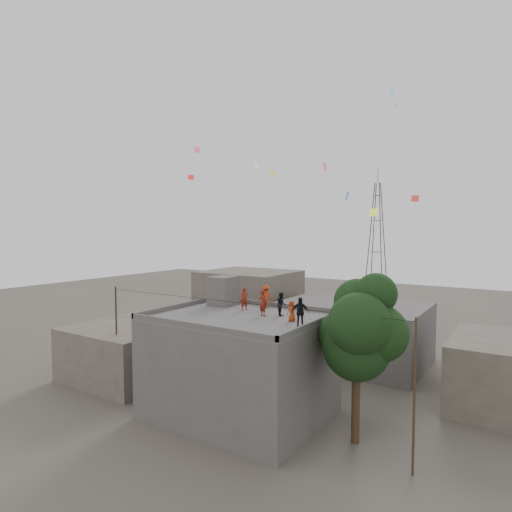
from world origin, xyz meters
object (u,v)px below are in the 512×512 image
(tree, at_px, (360,330))
(transmission_tower, at_px, (377,245))
(person_red_adult, at_px, (263,303))
(person_dark_adult, at_px, (300,312))
(stair_head_box, at_px, (223,291))

(tree, bearing_deg, transmission_tower, 106.09)
(tree, xyz_separation_m, transmission_tower, (-11.37, 39.40, 2.97))
(transmission_tower, distance_m, person_red_adult, 39.51)
(transmission_tower, distance_m, person_dark_adult, 41.49)
(tree, bearing_deg, person_red_adult, 177.35)
(stair_head_box, bearing_deg, person_red_adult, -21.55)
(person_dark_adult, bearing_deg, stair_head_box, 128.78)
(stair_head_box, xyz_separation_m, transmission_tower, (-0.80, 37.40, 1.97))
(tree, bearing_deg, person_dark_adult, -158.56)
(transmission_tower, bearing_deg, stair_head_box, -88.77)
(transmission_tower, xyz_separation_m, person_red_adult, (5.15, -39.12, -2.15))
(tree, distance_m, person_dark_adult, 3.29)
(tree, height_order, person_red_adult, tree)
(person_red_adult, distance_m, person_dark_adult, 3.56)
(person_dark_adult, bearing_deg, tree, -7.14)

